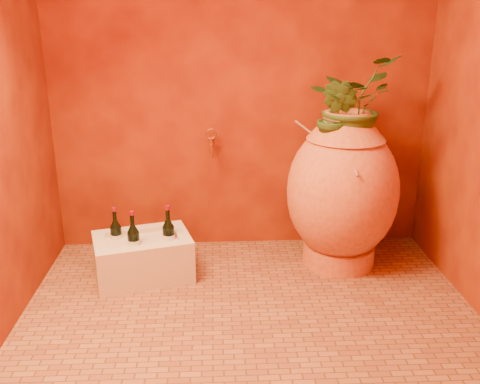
{
  "coord_description": "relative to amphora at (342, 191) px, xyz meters",
  "views": [
    {
      "loc": [
        -0.18,
        -2.52,
        1.58
      ],
      "look_at": [
        -0.04,
        0.35,
        0.6
      ],
      "focal_mm": 40.0,
      "sensor_mm": 36.0,
      "label": 1
    }
  ],
  "objects": [
    {
      "name": "amphora",
      "position": [
        0.0,
        0.0,
        0.0
      ],
      "size": [
        0.91,
        0.91,
        1.0
      ],
      "rotation": [
        0.0,
        0.0,
        -0.36
      ],
      "color": "#D5763C",
      "rests_on": "floor"
    },
    {
      "name": "wine_bottle_c",
      "position": [
        -1.3,
        -0.18,
        -0.24
      ],
      "size": [
        0.08,
        0.08,
        0.31
      ],
      "color": "black",
      "rests_on": "stone_basin"
    },
    {
      "name": "wall_back",
      "position": [
        -0.62,
        0.37,
        0.75
      ],
      "size": [
        2.5,
        0.02,
        2.5
      ],
      "primitive_type": "cube",
      "color": "#5A1105",
      "rests_on": "ground"
    },
    {
      "name": "floor",
      "position": [
        -0.62,
        -0.63,
        -0.5
      ],
      "size": [
        2.5,
        2.5,
        0.0
      ],
      "primitive_type": "plane",
      "color": "brown",
      "rests_on": "ground"
    },
    {
      "name": "wine_bottle_a",
      "position": [
        -1.09,
        -0.11,
        -0.24
      ],
      "size": [
        0.08,
        0.08,
        0.31
      ],
      "color": "black",
      "rests_on": "stone_basin"
    },
    {
      "name": "stone_basin",
      "position": [
        -1.25,
        -0.13,
        -0.37
      ],
      "size": [
        0.66,
        0.54,
        0.27
      ],
      "rotation": [
        0.0,
        0.0,
        0.27
      ],
      "color": "beige",
      "rests_on": "floor"
    },
    {
      "name": "wall_tap",
      "position": [
        -0.82,
        0.28,
        0.26
      ],
      "size": [
        0.08,
        0.16,
        0.17
      ],
      "color": "#A36825",
      "rests_on": "wall_back"
    },
    {
      "name": "wine_bottle_b",
      "position": [
        -1.42,
        -0.08,
        -0.25
      ],
      "size": [
        0.07,
        0.07,
        0.29
      ],
      "color": "black",
      "rests_on": "stone_basin"
    },
    {
      "name": "plant_side",
      "position": [
        -0.08,
        -0.07,
        0.48
      ],
      "size": [
        0.31,
        0.31,
        0.44
      ],
      "primitive_type": "imported",
      "rotation": [
        0.0,
        0.0,
        -0.81
      ],
      "color": "#274D1B",
      "rests_on": "amphora"
    },
    {
      "name": "plant_main",
      "position": [
        0.03,
        0.03,
        0.54
      ],
      "size": [
        0.68,
        0.68,
        0.58
      ],
      "primitive_type": "imported",
      "rotation": [
        0.0,
        0.0,
        0.78
      ],
      "color": "#274D1B",
      "rests_on": "amphora"
    }
  ]
}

